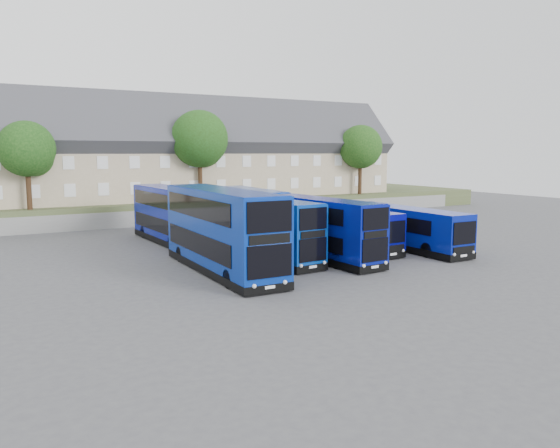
{
  "coord_description": "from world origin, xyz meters",
  "views": [
    {
      "loc": [
        -18.39,
        -26.8,
        6.95
      ],
      "look_at": [
        -0.58,
        4.53,
        2.2
      ],
      "focal_mm": 35.0,
      "sensor_mm": 36.0,
      "label": 1
    }
  ],
  "objects_px": {
    "dd_front_left": "(222,232)",
    "dd_front_mid": "(266,230)",
    "tree_mid": "(201,141)",
    "tree_east": "(361,149)",
    "tree_far": "(364,146)",
    "coach_east_a": "(341,228)",
    "tree_west": "(28,151)"
  },
  "relations": [
    {
      "from": "dd_front_left",
      "to": "dd_front_mid",
      "type": "bearing_deg",
      "value": 27.19
    },
    {
      "from": "dd_front_left",
      "to": "tree_mid",
      "type": "distance_m",
      "value": 25.5
    },
    {
      "from": "tree_east",
      "to": "tree_far",
      "type": "xyz_separation_m",
      "value": [
        6.0,
        7.0,
        0.34
      ]
    },
    {
      "from": "dd_front_left",
      "to": "tree_east",
      "type": "relative_size",
      "value": 1.48
    },
    {
      "from": "coach_east_a",
      "to": "tree_east",
      "type": "xyz_separation_m",
      "value": [
        17.22,
        19.94,
        5.94
      ]
    },
    {
      "from": "tree_mid",
      "to": "tree_east",
      "type": "distance_m",
      "value": 20.02
    },
    {
      "from": "tree_west",
      "to": "dd_front_left",
      "type": "bearing_deg",
      "value": -70.84
    },
    {
      "from": "coach_east_a",
      "to": "tree_east",
      "type": "height_order",
      "value": "tree_east"
    },
    {
      "from": "coach_east_a",
      "to": "tree_far",
      "type": "xyz_separation_m",
      "value": [
        23.22,
        26.94,
        6.28
      ]
    },
    {
      "from": "dd_front_mid",
      "to": "tree_east",
      "type": "xyz_separation_m",
      "value": [
        24.1,
        21.12,
        5.45
      ]
    },
    {
      "from": "dd_front_left",
      "to": "coach_east_a",
      "type": "bearing_deg",
      "value": 17.12
    },
    {
      "from": "tree_west",
      "to": "coach_east_a",
      "type": "bearing_deg",
      "value": -46.71
    },
    {
      "from": "tree_mid",
      "to": "tree_far",
      "type": "height_order",
      "value": "tree_mid"
    },
    {
      "from": "tree_mid",
      "to": "coach_east_a",
      "type": "bearing_deg",
      "value": -82.25
    },
    {
      "from": "dd_front_mid",
      "to": "tree_far",
      "type": "xyz_separation_m",
      "value": [
        30.1,
        28.12,
        5.79
      ]
    },
    {
      "from": "dd_front_left",
      "to": "coach_east_a",
      "type": "relative_size",
      "value": 1.11
    },
    {
      "from": "coach_east_a",
      "to": "dd_front_left",
      "type": "bearing_deg",
      "value": -166.51
    },
    {
      "from": "coach_east_a",
      "to": "tree_west",
      "type": "bearing_deg",
      "value": 130.74
    },
    {
      "from": "tree_east",
      "to": "tree_west",
      "type": "bearing_deg",
      "value": -180.0
    },
    {
      "from": "dd_front_mid",
      "to": "tree_far",
      "type": "relative_size",
      "value": 1.17
    },
    {
      "from": "tree_mid",
      "to": "tree_far",
      "type": "distance_m",
      "value": 26.8
    },
    {
      "from": "dd_front_mid",
      "to": "tree_east",
      "type": "relative_size",
      "value": 1.24
    },
    {
      "from": "tree_mid",
      "to": "tree_east",
      "type": "relative_size",
      "value": 1.12
    },
    {
      "from": "dd_front_mid",
      "to": "tree_west",
      "type": "xyz_separation_m",
      "value": [
        -11.9,
        21.12,
        5.11
      ]
    },
    {
      "from": "tree_far",
      "to": "tree_mid",
      "type": "bearing_deg",
      "value": -165.96
    },
    {
      "from": "tree_west",
      "to": "tree_far",
      "type": "xyz_separation_m",
      "value": [
        42.0,
        7.0,
        0.68
      ]
    },
    {
      "from": "dd_front_left",
      "to": "tree_mid",
      "type": "height_order",
      "value": "tree_mid"
    },
    {
      "from": "tree_far",
      "to": "tree_east",
      "type": "bearing_deg",
      "value": -130.6
    },
    {
      "from": "coach_east_a",
      "to": "tree_mid",
      "type": "xyz_separation_m",
      "value": [
        -2.78,
        20.44,
        6.61
      ]
    },
    {
      "from": "coach_east_a",
      "to": "tree_far",
      "type": "bearing_deg",
      "value": 46.68
    },
    {
      "from": "dd_front_mid",
      "to": "coach_east_a",
      "type": "xyz_separation_m",
      "value": [
        6.88,
        1.19,
        -0.49
      ]
    },
    {
      "from": "tree_west",
      "to": "tree_east",
      "type": "bearing_deg",
      "value": 0.0
    }
  ]
}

